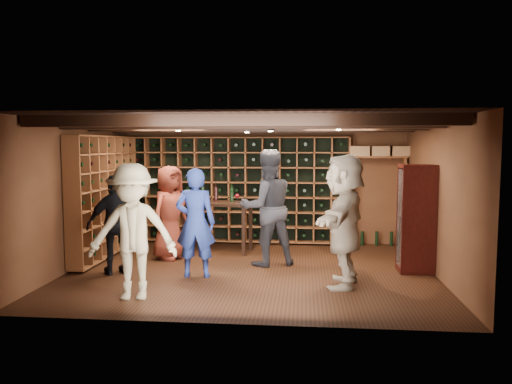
# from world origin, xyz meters

# --- Properties ---
(ground) EXTENTS (6.00, 6.00, 0.00)m
(ground) POSITION_xyz_m (0.00, 0.00, 0.00)
(ground) COLOR black
(ground) RESTS_ON ground
(room_shell) EXTENTS (6.00, 6.00, 6.00)m
(room_shell) POSITION_xyz_m (0.00, 0.05, 2.42)
(room_shell) COLOR brown
(room_shell) RESTS_ON ground
(wine_rack_back) EXTENTS (4.65, 0.30, 2.20)m
(wine_rack_back) POSITION_xyz_m (-0.52, 2.33, 1.15)
(wine_rack_back) COLOR brown
(wine_rack_back) RESTS_ON ground
(wine_rack_left) EXTENTS (0.30, 2.65, 2.20)m
(wine_rack_left) POSITION_xyz_m (-2.83, 0.82, 1.15)
(wine_rack_left) COLOR brown
(wine_rack_left) RESTS_ON ground
(crate_shelf) EXTENTS (1.20, 0.32, 2.07)m
(crate_shelf) POSITION_xyz_m (2.41, 2.32, 1.57)
(crate_shelf) COLOR brown
(crate_shelf) RESTS_ON ground
(display_cabinet) EXTENTS (0.55, 0.50, 1.75)m
(display_cabinet) POSITION_xyz_m (2.71, 0.20, 0.86)
(display_cabinet) COLOR #370D0B
(display_cabinet) RESTS_ON ground
(man_blue_shirt) EXTENTS (0.66, 0.46, 1.74)m
(man_blue_shirt) POSITION_xyz_m (-0.83, -0.45, 0.87)
(man_blue_shirt) COLOR navy
(man_blue_shirt) RESTS_ON ground
(man_grey_suit) EXTENTS (1.20, 1.08, 2.02)m
(man_grey_suit) POSITION_xyz_m (0.24, 0.45, 1.01)
(man_grey_suit) COLOR black
(man_grey_suit) RESTS_ON ground
(guest_red_floral) EXTENTS (0.86, 0.99, 1.72)m
(guest_red_floral) POSITION_xyz_m (-1.57, 0.76, 0.86)
(guest_red_floral) COLOR maroon
(guest_red_floral) RESTS_ON ground
(guest_woman_black) EXTENTS (1.01, 0.85, 1.62)m
(guest_woman_black) POSITION_xyz_m (-2.15, -0.39, 0.81)
(guest_woman_black) COLOR black
(guest_woman_black) RESTS_ON ground
(guest_khaki) EXTENTS (1.28, 0.84, 1.85)m
(guest_khaki) POSITION_xyz_m (-1.43, -1.65, 0.92)
(guest_khaki) COLOR gray
(guest_khaki) RESTS_ON ground
(guest_beige) EXTENTS (0.92, 1.90, 1.97)m
(guest_beige) POSITION_xyz_m (1.47, -0.73, 0.99)
(guest_beige) COLOR gray
(guest_beige) RESTS_ON ground
(tasting_table) EXTENTS (1.38, 0.82, 1.26)m
(tasting_table) POSITION_xyz_m (-0.81, 1.47, 0.86)
(tasting_table) COLOR black
(tasting_table) RESTS_ON ground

